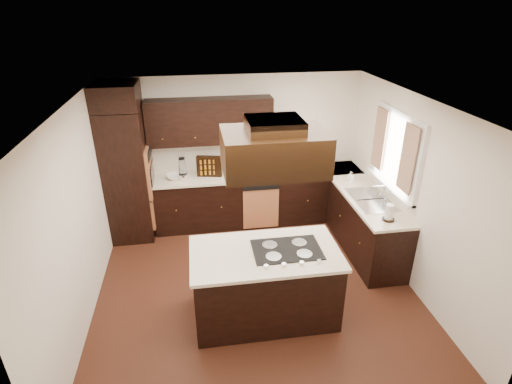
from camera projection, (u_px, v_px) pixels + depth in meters
floor at (256, 287)px, 5.48m from camera, size 4.20×4.20×0.02m
ceiling at (256, 105)px, 4.39m from camera, size 4.20×4.20×0.02m
wall_back at (236, 149)px, 6.81m from camera, size 4.20×0.02×2.50m
wall_front at (299, 333)px, 3.06m from camera, size 4.20×0.02×2.50m
wall_left at (77, 220)px, 4.63m from camera, size 0.02×4.20×2.50m
wall_right at (414, 194)px, 5.24m from camera, size 0.02×4.20×2.50m
oven_column at (127, 175)px, 6.28m from camera, size 0.65×0.75×2.12m
wall_oven_face at (150, 170)px, 6.30m from camera, size 0.05×0.62×0.78m
base_cabinets_back at (241, 199)px, 6.89m from camera, size 2.93×0.60×0.88m
base_cabinets_right at (358, 217)px, 6.35m from camera, size 0.60×2.40×0.88m
countertop_back at (241, 175)px, 6.68m from camera, size 2.93×0.63×0.04m
countertop_right at (361, 191)px, 6.14m from camera, size 0.63×2.40×0.04m
upper_cabinets at (210, 121)px, 6.35m from camera, size 2.00×0.34×0.72m
dishwasher_front at (261, 208)px, 6.69m from camera, size 0.60×0.05×0.72m
window_frame at (396, 151)px, 5.55m from camera, size 0.06×1.32×1.12m
window_pane at (398, 151)px, 5.55m from camera, size 0.00×1.20×1.00m
curtain_left at (408, 159)px, 5.14m from camera, size 0.02×0.34×0.90m
curtain_right at (380, 139)px, 5.89m from camera, size 0.02×0.34×0.90m
sink_rim at (371, 199)px, 5.82m from camera, size 0.52×0.84×0.01m
island at (265, 285)px, 4.83m from camera, size 1.68×0.93×0.88m
island_top at (265, 253)px, 4.63m from camera, size 1.75×0.99×0.04m
cooktop at (287, 249)px, 4.65m from camera, size 0.80×0.53×0.01m
range_hood at (274, 151)px, 4.06m from camera, size 1.05×0.72×0.42m
hood_duct at (274, 125)px, 3.95m from camera, size 0.55×0.50×0.13m
blender_base at (183, 177)px, 6.44m from camera, size 0.15×0.15×0.10m
blender_pitcher at (182, 167)px, 6.36m from camera, size 0.13×0.13×0.26m
spice_rack at (209, 166)px, 6.54m from camera, size 0.42×0.19×0.34m
mixing_bowl at (175, 177)px, 6.50m from camera, size 0.32×0.32×0.07m
soap_bottle at (350, 177)px, 6.36m from camera, size 0.11×0.11×0.18m
paper_towel at (389, 212)px, 5.23m from camera, size 0.13×0.13×0.23m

